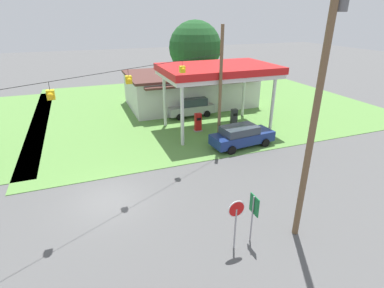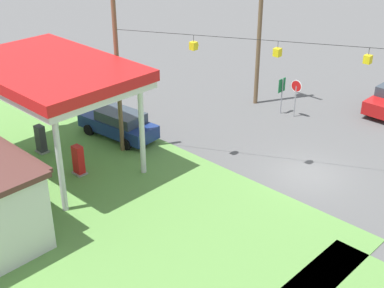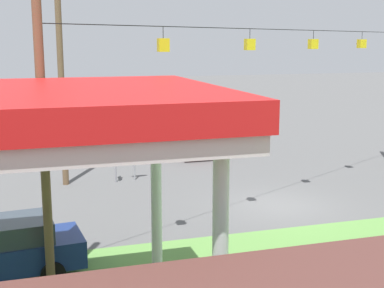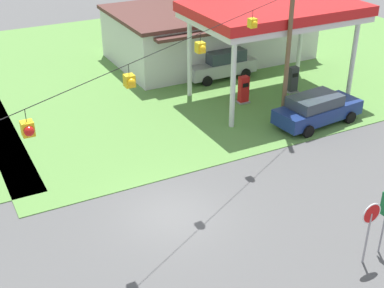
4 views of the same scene
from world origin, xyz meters
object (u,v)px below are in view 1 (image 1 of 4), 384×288
Objects in this scene: gas_station_canopy at (218,71)px; car_at_pumps_front at (241,136)px; gas_station_store at (190,88)px; utility_pole_main at (318,100)px; route_sign at (254,210)px; fuel_pump_far at (234,118)px; fuel_pump_near at (198,123)px; car_at_pumps_rear at (191,107)px; tree_behind_station at (195,48)px; stop_sign_roadside at (236,215)px.

gas_station_canopy is 1.84× the size of car_at_pumps_front.
utility_pole_main is (-2.92, -22.44, 4.66)m from gas_station_store.
gas_station_canopy is at bearing 71.30° from route_sign.
fuel_pump_far is 15.35m from route_sign.
fuel_pump_far is (3.57, 0.00, 0.00)m from fuel_pump_near.
utility_pole_main is (-1.55, -18.45, 5.56)m from car_at_pumps_rear.
tree_behind_station is at bearing 77.96° from utility_pole_main.
utility_pole_main is 1.31× the size of tree_behind_station.
car_at_pumps_rear is at bearing -104.73° from stop_sign_roadside.
utility_pole_main reaches higher than gas_station_store.
gas_station_canopy is 14.44m from utility_pole_main.
tree_behind_station is (3.38, 7.12, 3.65)m from gas_station_store.
gas_station_store is 1.53× the size of tree_behind_station.
gas_station_store is at bearing -115.41° from tree_behind_station.
gas_station_canopy is at bearing 80.40° from utility_pole_main.
fuel_pump_far is at bearing -0.05° from gas_station_canopy.
tree_behind_station reaches higher than gas_station_canopy.
fuel_pump_far is 4.58m from car_at_pumps_front.
stop_sign_roadside is at bearing -105.43° from fuel_pump_near.
stop_sign_roadside is 31.18m from tree_behind_station.
tree_behind_station is (3.91, 15.38, 0.36)m from gas_station_canopy.
fuel_pump_near is (-1.78, -0.00, -4.37)m from gas_station_canopy.
fuel_pump_far is at bearing -117.92° from stop_sign_roadside.
stop_sign_roadside is (-6.19, -22.32, -0.06)m from gas_station_store.
car_at_pumps_front is (0.16, -4.28, -4.26)m from gas_station_canopy.
fuel_pump_near is 1.00× the size of fuel_pump_far.
stop_sign_roadside is at bearing -126.28° from car_at_pumps_front.
gas_station_store is 23.16m from stop_sign_roadside.
tree_behind_station reaches higher than gas_station_store.
car_at_pumps_front is 11.67m from utility_pole_main.
gas_station_canopy is 5.78× the size of fuel_pump_near.
gas_station_canopy reaches higher than car_at_pumps_front.
gas_station_canopy is 4.72m from fuel_pump_near.
utility_pole_main is at bearing -109.99° from car_at_pumps_front.
gas_station_store is at bearing 74.38° from fuel_pump_near.
tree_behind_station reaches higher than car_at_pumps_rear.
gas_station_canopy is 15.52m from stop_sign_roadside.
gas_station_canopy is at bearing -93.64° from gas_station_store.
fuel_pump_near is 15.31m from utility_pole_main.
route_sign reaches higher than car_at_pumps_rear.
gas_station_store reaches higher than route_sign.
car_at_pumps_front is (1.94, -4.28, 0.11)m from fuel_pump_near.
utility_pole_main is (-4.18, -14.18, 5.75)m from fuel_pump_far.
tree_behind_station is (2.12, 15.38, 4.73)m from fuel_pump_far.
utility_pole_main is at bearing 84.50° from car_at_pumps_rear.
car_at_pumps_front is 0.44× the size of utility_pole_main.
tree_behind_station is (5.69, 15.38, 4.73)m from fuel_pump_near.
route_sign is at bearing 77.33° from car_at_pumps_rear.
fuel_pump_far is 0.69× the size of route_sign.
gas_station_store reaches higher than stop_sign_roadside.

